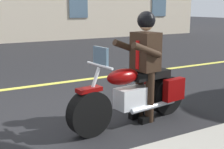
# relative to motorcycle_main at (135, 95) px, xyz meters

# --- Properties ---
(ground_plane) EXTENTS (80.00, 80.00, 0.00)m
(ground_plane) POSITION_rel_motorcycle_main_xyz_m (0.98, -1.01, -0.45)
(ground_plane) COLOR black
(lane_center_stripe) EXTENTS (60.00, 0.16, 0.01)m
(lane_center_stripe) POSITION_rel_motorcycle_main_xyz_m (0.98, -3.01, -0.45)
(lane_center_stripe) COLOR #E5DB4C
(lane_center_stripe) RESTS_ON ground_plane
(motorcycle_main) EXTENTS (2.22, 0.76, 1.26)m
(motorcycle_main) POSITION_rel_motorcycle_main_xyz_m (0.00, 0.00, 0.00)
(motorcycle_main) COLOR black
(motorcycle_main) RESTS_ON ground_plane
(rider_main) EXTENTS (0.67, 0.60, 1.74)m
(rider_main) POSITION_rel_motorcycle_main_xyz_m (-0.19, -0.03, 0.58)
(rider_main) COLOR black
(rider_main) RESTS_ON ground_plane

